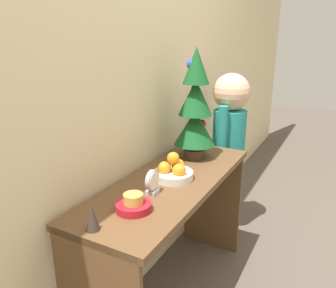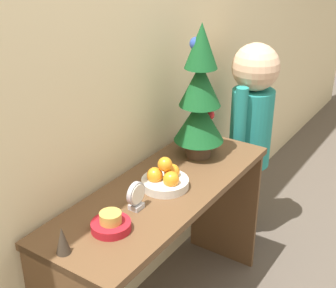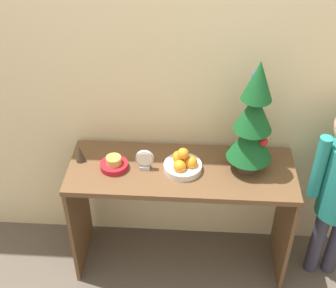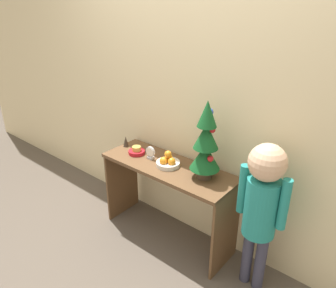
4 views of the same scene
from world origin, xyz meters
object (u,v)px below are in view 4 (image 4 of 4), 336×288
Objects in this scene: fruit_bowl at (168,162)px; desk_clock at (150,153)px; singing_bowl at (137,151)px; mini_tree at (206,143)px; child_figure at (262,200)px; figurine at (126,141)px.

fruit_bowl is 0.19m from desk_clock.
desk_clock reaches higher than singing_bowl.
mini_tree is 0.53× the size of child_figure.
mini_tree is at bearing -0.26° from figurine.
singing_bowl is 0.16m from desk_clock.
child_figure is at bearing -0.09° from singing_bowl.
mini_tree is 3.14× the size of fruit_bowl.
singing_bowl is 1.44× the size of figurine.
mini_tree is at bearing 3.94° from desk_clock.
singing_bowl is at bearing 179.91° from child_figure.
child_figure reaches higher than singing_bowl.
figurine is (-0.18, 0.05, 0.02)m from singing_bowl.
mini_tree is 0.55m from child_figure.
mini_tree is at bearing 3.63° from singing_bowl.
singing_bowl is 1.16m from child_figure.
child_figure is at bearing -0.59° from fruit_bowl.
child_figure is (1.34, -0.05, -0.02)m from figurine.
desk_clock is (-0.19, 0.00, 0.02)m from fruit_bowl.
figurine is at bearing 175.67° from fruit_bowl.
desk_clock is at bearing -176.06° from mini_tree.
figurine is 1.34m from child_figure.
mini_tree is 0.72m from singing_bowl.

